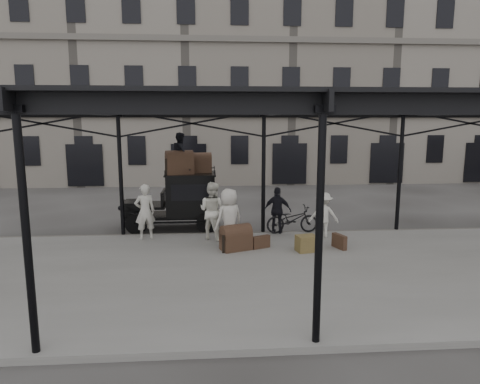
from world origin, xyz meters
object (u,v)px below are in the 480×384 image
object	(u,v)px
porter_left	(145,212)
porter_official	(278,210)
steamer_trunk_roof_near	(179,164)
steamer_trunk_platform	(236,239)
bicycle	(292,219)
taxi	(183,198)

from	to	relation	value
porter_left	porter_official	size ratio (longest dim) A/B	1.14
steamer_trunk_roof_near	steamer_trunk_platform	distance (m)	4.15
bicycle	steamer_trunk_platform	bearing A→B (deg)	125.84
porter_official	bicycle	xyz separation A→B (m)	(0.54, -0.00, -0.34)
porter_left	steamer_trunk_platform	size ratio (longest dim) A/B	2.06
porter_official	steamer_trunk_roof_near	distance (m)	4.03
taxi	porter_official	world-z (taller)	taxi
porter_official	steamer_trunk_platform	world-z (taller)	porter_official
steamer_trunk_platform	porter_official	bearing A→B (deg)	28.54
steamer_trunk_roof_near	steamer_trunk_platform	size ratio (longest dim) A/B	1.09
porter_left	steamer_trunk_roof_near	size ratio (longest dim) A/B	1.90
bicycle	porter_left	bearing A→B (deg)	89.32
porter_official	steamer_trunk_roof_near	bearing A→B (deg)	-0.92
porter_official	porter_left	bearing A→B (deg)	22.66
porter_left	bicycle	distance (m)	5.18
bicycle	steamer_trunk_roof_near	world-z (taller)	steamer_trunk_roof_near
porter_official	steamer_trunk_roof_near	xyz separation A→B (m)	(-3.52, 1.17, 1.56)
porter_official	steamer_trunk_platform	bearing A→B (deg)	66.86
taxi	porter_official	distance (m)	3.73
taxi	porter_official	bearing A→B (deg)	-22.45
steamer_trunk_roof_near	taxi	bearing A→B (deg)	58.08
taxi	bicycle	size ratio (longest dim) A/B	1.94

